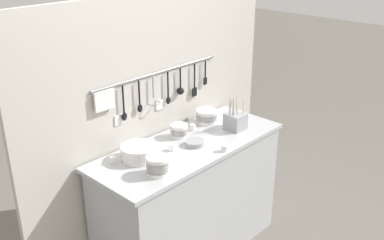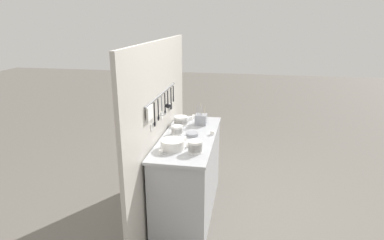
% 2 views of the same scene
% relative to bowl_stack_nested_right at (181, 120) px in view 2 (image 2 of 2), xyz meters
% --- Properties ---
extents(ground_plane, '(20.00, 20.00, 0.00)m').
position_rel_bowl_stack_nested_right_xyz_m(ground_plane, '(-0.38, -0.17, -0.99)').
color(ground_plane, '#666059').
extents(counter, '(1.52, 0.59, 0.94)m').
position_rel_bowl_stack_nested_right_xyz_m(counter, '(-0.38, -0.17, -0.52)').
color(counter, '#ADAFB5').
rests_on(counter, ground).
extents(back_wall, '(2.32, 0.11, 1.98)m').
position_rel_bowl_stack_nested_right_xyz_m(back_wall, '(-0.38, 0.16, -0.00)').
color(back_wall, '#BCB7AD').
rests_on(back_wall, ground).
extents(bowl_stack_nested_right, '(0.17, 0.17, 0.10)m').
position_rel_bowl_stack_nested_right_xyz_m(bowl_stack_nested_right, '(0.00, 0.00, 0.00)').
color(bowl_stack_nested_right, white).
rests_on(bowl_stack_nested_right, counter).
extents(bowl_stack_back_corner, '(0.14, 0.14, 0.12)m').
position_rel_bowl_stack_nested_right_xyz_m(bowl_stack_back_corner, '(-0.82, -0.32, 0.01)').
color(bowl_stack_back_corner, white).
rests_on(bowl_stack_back_corner, counter).
extents(bowl_stack_short_front, '(0.13, 0.13, 0.10)m').
position_rel_bowl_stack_nested_right_xyz_m(bowl_stack_short_front, '(-0.34, -0.03, -0.00)').
color(bowl_stack_short_front, white).
rests_on(bowl_stack_short_front, counter).
extents(plate_stack, '(0.24, 0.24, 0.10)m').
position_rel_bowl_stack_nested_right_xyz_m(plate_stack, '(-0.77, -0.08, -0.00)').
color(plate_stack, white).
rests_on(plate_stack, counter).
extents(steel_mixing_bowl, '(0.14, 0.14, 0.03)m').
position_rel_bowl_stack_nested_right_xyz_m(steel_mixing_bowl, '(-0.36, -0.21, -0.03)').
color(steel_mixing_bowl, '#93969E').
rests_on(steel_mixing_bowl, counter).
extents(cutlery_caddy, '(0.14, 0.14, 0.28)m').
position_rel_bowl_stack_nested_right_xyz_m(cutlery_caddy, '(0.06, -0.24, 0.01)').
color(cutlery_caddy, '#93969E').
rests_on(cutlery_caddy, counter).
extents(cup_by_caddy, '(0.04, 0.04, 0.05)m').
position_rel_bowl_stack_nested_right_xyz_m(cup_by_caddy, '(-0.53, -0.15, -0.03)').
color(cup_by_caddy, white).
rests_on(cup_by_caddy, counter).
extents(cup_edge_near, '(0.04, 0.04, 0.05)m').
position_rel_bowl_stack_nested_right_xyz_m(cup_edge_near, '(-0.29, -0.42, -0.03)').
color(cup_edge_near, white).
rests_on(cup_edge_near, counter).
extents(cup_beside_plates, '(0.04, 0.04, 0.05)m').
position_rel_bowl_stack_nested_right_xyz_m(cup_beside_plates, '(-0.69, -0.22, -0.03)').
color(cup_beside_plates, white).
rests_on(cup_beside_plates, counter).
extents(cup_mid_row, '(0.04, 0.04, 0.05)m').
position_rel_bowl_stack_nested_right_xyz_m(cup_mid_row, '(0.20, -0.10, -0.03)').
color(cup_mid_row, white).
rests_on(cup_mid_row, counter).
extents(cup_edge_far, '(0.04, 0.04, 0.05)m').
position_rel_bowl_stack_nested_right_xyz_m(cup_edge_far, '(0.28, -0.11, -0.03)').
color(cup_edge_far, white).
rests_on(cup_edge_far, counter).
extents(cup_front_right, '(0.04, 0.04, 0.05)m').
position_rel_bowl_stack_nested_right_xyz_m(cup_front_right, '(-0.93, 0.00, -0.03)').
color(cup_front_right, white).
rests_on(cup_front_right, counter).
extents(cup_front_left, '(0.04, 0.04, 0.05)m').
position_rel_bowl_stack_nested_right_xyz_m(cup_front_left, '(-0.18, -0.02, -0.03)').
color(cup_front_left, white).
rests_on(cup_front_left, counter).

